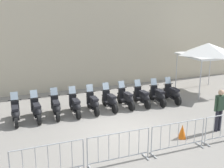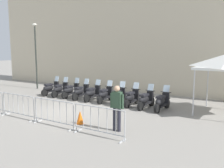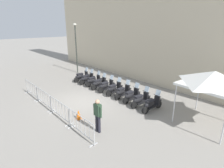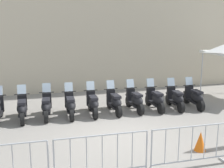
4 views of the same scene
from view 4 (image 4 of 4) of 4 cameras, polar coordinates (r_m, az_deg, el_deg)
ground_plane at (r=8.76m, az=1.87°, el=-10.87°), size 120.00×120.00×0.00m
motorcycle_1 at (r=10.58m, az=-18.17°, el=-4.90°), size 0.57×1.73×1.24m
motorcycle_2 at (r=10.62m, az=-13.46°, el=-4.58°), size 0.56×1.72×1.24m
motorcycle_3 at (r=10.59m, az=-8.67°, el=-4.42°), size 0.56×1.72×1.24m
motorcycle_4 at (r=10.73m, az=-4.01°, el=-4.11°), size 0.56×1.72×1.24m
motorcycle_5 at (r=10.94m, az=0.52°, el=-3.78°), size 0.58×1.73×1.24m
motorcycle_6 at (r=11.22m, az=4.84°, el=-3.44°), size 0.60×1.72×1.24m
motorcycle_7 at (r=11.49m, az=9.03°, el=-3.18°), size 0.56×1.73×1.24m
motorcycle_8 at (r=11.78m, az=13.10°, el=-2.98°), size 0.56×1.72×1.24m
motorcycle_9 at (r=12.20m, az=16.78°, el=-2.68°), size 0.56×1.72×1.24m
barrier_segment_1 at (r=6.28m, az=-2.04°, el=-15.04°), size 2.12×0.56×1.07m
barrier_segment_2 at (r=7.04m, az=16.26°, el=-12.46°), size 2.12×0.56×1.07m
traffic_cone at (r=8.09m, az=17.90°, el=-11.27°), size 0.32×0.32×0.55m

